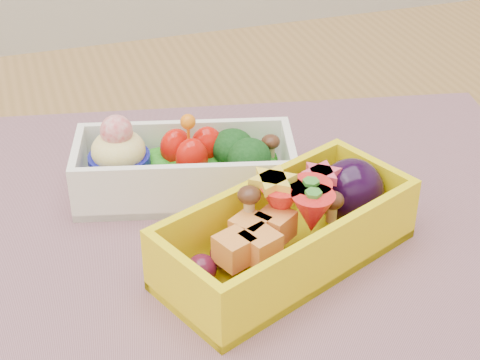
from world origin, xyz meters
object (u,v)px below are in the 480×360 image
object	(u,v)px
table	(186,336)
bento_yellow	(291,229)
bento_white	(184,167)
placemat	(233,227)

from	to	relation	value
table	bento_yellow	distance (m)	0.15
bento_white	bento_yellow	bearing A→B (deg)	-51.23
placemat	bento_yellow	xyz separation A→B (m)	(0.03, -0.05, 0.03)
placemat	bento_white	bearing A→B (deg)	111.80
table	placemat	xyz separation A→B (m)	(0.04, 0.00, 0.10)
bento_white	table	bearing A→B (deg)	-93.18
placemat	bento_yellow	bearing A→B (deg)	-62.84
table	bento_white	world-z (taller)	bento_white
placemat	bento_yellow	distance (m)	0.06
placemat	bento_white	size ratio (longest dim) A/B	2.83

